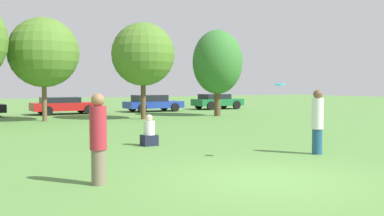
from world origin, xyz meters
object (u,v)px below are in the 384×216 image
Objects in this scene: frisbee at (280,84)px; parked_car_green at (217,101)px; tree_2 at (44,53)px; person_catcher at (317,121)px; person_thrower at (98,138)px; tree_4 at (217,62)px; bystander_sitting at (149,133)px; parked_car_blue at (152,103)px; tree_3 at (143,54)px; parked_car_red at (64,105)px.

frisbee reaches higher than parked_car_green.
person_catcher is at bearing -76.88° from tree_2.
person_thrower is 27.37m from parked_car_green.
tree_4 reaches higher than frisbee.
tree_2 is (-0.45, 11.60, 3.26)m from bystander_sitting.
person_catcher reaches higher than parked_car_blue.
tree_2 is 1.01× the size of tree_3.
parked_car_red reaches higher than bystander_sitting.
tree_3 reaches higher than parked_car_red.
bystander_sitting is (-3.20, 4.05, -0.53)m from person_catcher.
parked_car_red is at bearing 71.93° from person_thrower.
parked_car_blue is at bearing -1.78° from parked_car_red.
bystander_sitting is 14.31m from tree_4.
parked_car_green is at bearing 55.16° from tree_4.
parked_car_red is (-1.17, 20.75, -0.31)m from person_catcher.
tree_3 reaches higher than bystander_sitting.
tree_2 is at bearing 163.31° from tree_3.
parked_car_blue is (8.39, 16.37, 0.24)m from bystander_sitting.
parked_car_blue is 1.06× the size of parked_car_green.
parked_car_green is at bearing 46.22° from person_thrower.
frisbee is 0.06× the size of parked_car_green.
person_thrower is at bearing -100.09° from tree_2.
tree_3 reaches higher than parked_car_blue.
tree_4 is at bearing -39.55° from parked_car_red.
parked_car_blue is at bearing 28.33° from tree_2.
person_catcher is at bearing -85.61° from parked_car_red.
parked_car_blue is at bearing 56.80° from person_thrower.
person_catcher reaches higher than bystander_sitting.
parked_car_green is (11.03, 20.56, -0.27)m from person_catcher.
person_thrower is 0.44× the size of parked_car_green.
frisbee is 16.54m from tree_4.
parked_car_green reaches higher than parked_car_red.
tree_2 is at bearing -80.80° from person_catcher.
person_catcher is 0.45× the size of parked_car_green.
person_catcher reaches higher than person_thrower.
tree_4 is at bearing -118.78° from person_catcher.
parked_car_blue is (-1.35, 6.31, -2.71)m from tree_4.
person_catcher is at bearing -114.86° from tree_4.
tree_3 reaches higher than person_thrower.
tree_2 is at bearing 92.23° from bystander_sitting.
frisbee is (4.90, 0.23, 1.03)m from person_thrower.
parked_car_green is at bearing 58.68° from frisbee.
parked_car_green is at bearing 2.58° from parked_car_blue.
tree_4 is 1.34× the size of parked_car_green.
tree_4 is at bearing -123.67° from parked_car_green.
person_thrower is at bearing -118.12° from parked_car_blue.
tree_2 is 10.31m from tree_4.
parked_car_green reaches higher than parked_car_blue.
person_thrower reaches higher than bystander_sitting.
bystander_sitting is at bearing 49.67° from person_thrower.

